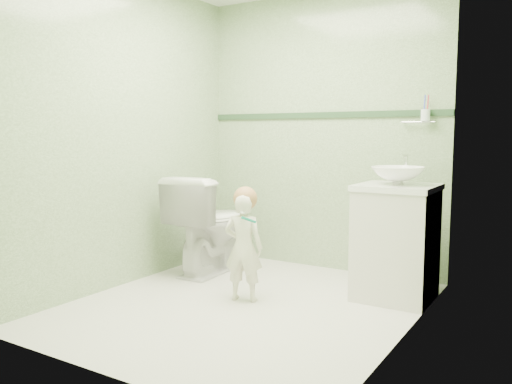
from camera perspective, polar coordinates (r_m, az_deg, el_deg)
The scene contains 12 objects.
ground at distance 3.71m, azimuth -1.24°, elevation -12.27°, with size 2.50×2.50×0.00m, color silver.
room_shell at distance 3.52m, azimuth -1.29°, elevation 6.58°, with size 2.50×2.54×2.40m.
trim_stripe at distance 4.61m, azimuth 7.17°, elevation 8.34°, with size 2.20×0.02×0.05m, color #28452A.
vanity at distance 3.89m, azimuth 15.02°, elevation -5.52°, with size 0.52×0.50×0.80m, color silver.
counter at distance 3.83m, azimuth 15.20°, elevation 0.49°, with size 0.54×0.52×0.04m, color white.
basin at distance 3.82m, azimuth 15.24°, elevation 1.75°, with size 0.37×0.37×0.13m, color white.
faucet at distance 3.99m, azimuth 16.02°, elevation 3.06°, with size 0.03×0.13×0.18m.
cup_holder at distance 4.26m, azimuth 17.94°, elevation 7.96°, with size 0.26×0.07×0.21m.
toilet at distance 4.50m, azimuth -5.02°, elevation -3.48°, with size 0.47×0.82×0.84m, color white.
toddler at distance 3.72m, azimuth -1.38°, elevation -6.09°, with size 0.28×0.18×0.77m, color white.
hair_cap at distance 3.68m, azimuth -1.18°, elevation -0.71°, with size 0.17×0.17×0.17m, color #A77446.
teal_toothbrush at distance 3.54m, azimuth -0.87°, elevation -2.97°, with size 0.11×0.14×0.08m.
Camera 1 is at (1.91, -2.96, 1.19)m, focal length 36.60 mm.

